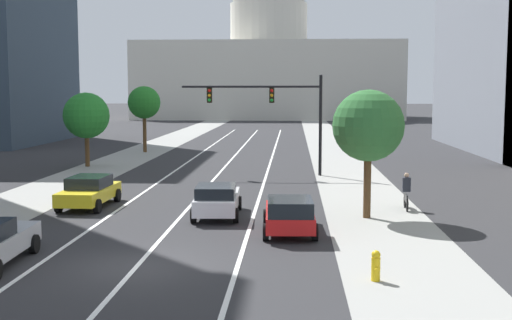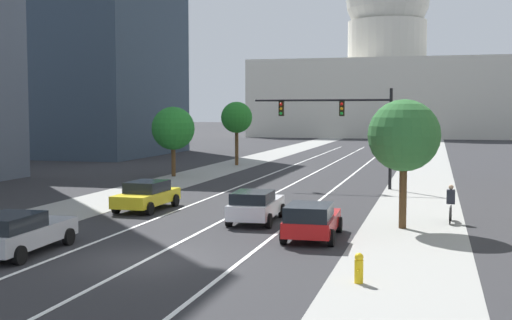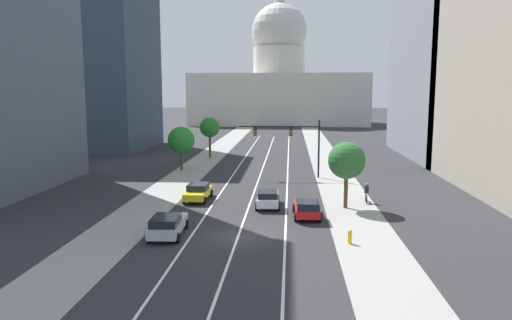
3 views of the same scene
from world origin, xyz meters
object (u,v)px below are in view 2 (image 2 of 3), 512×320
car_red (312,220)px  traffic_signal_mast (345,118)px  capitol_building (386,77)px  car_silver (18,232)px  cyclist (451,204)px  car_white (256,205)px  street_tree_near_right (404,136)px  street_tree_near_left (173,129)px  fire_hydrant (359,268)px  car_yellow (147,195)px  street_tree_mid_left (237,118)px

car_red → traffic_signal_mast: 17.77m
traffic_signal_mast → capitol_building: bearing=92.4°
car_silver → traffic_signal_mast: bearing=-22.8°
car_silver → cyclist: bearing=-56.5°
car_white → traffic_signal_mast: size_ratio=0.49×
traffic_signal_mast → street_tree_near_right: size_ratio=1.63×
cyclist → street_tree_near_left: street_tree_near_left is taller
traffic_signal_mast → fire_hydrant: (3.58, -23.46, -4.06)m
car_yellow → fire_hydrant: size_ratio=4.98×
car_silver → street_tree_near_right: street_tree_near_right is taller
cyclist → street_tree_mid_left: size_ratio=0.30×
car_red → street_tree_near_left: bearing=32.1°
capitol_building → street_tree_mid_left: capitol_building is taller
traffic_signal_mast → street_tree_near_left: bearing=163.3°
traffic_signal_mast → street_tree_mid_left: (-11.89, 15.16, -0.18)m
cyclist → street_tree_mid_left: street_tree_mid_left is taller
car_red → street_tree_mid_left: bearing=19.6°
car_yellow → street_tree_near_left: (-5.16, 16.06, 2.89)m
capitol_building → car_silver: size_ratio=10.21×
capitol_building → street_tree_near_left: capitol_building is taller
capitol_building → car_white: size_ratio=11.15×
car_red → street_tree_near_right: bearing=-46.6°
car_silver → cyclist: 18.25m
car_white → street_tree_near_left: 21.69m
car_yellow → street_tree_mid_left: 27.60m
cyclist → street_tree_near_right: 4.21m
capitol_building → car_white: (1.58, -101.06, -10.53)m
car_white → capitol_building: bearing=-1.3°
car_yellow → street_tree_near_right: size_ratio=0.82×
traffic_signal_mast → cyclist: (6.37, -11.94, -3.67)m
car_white → fire_hydrant: bearing=-150.9°
car_yellow → car_red: 10.85m
car_red → street_tree_near_right: (3.31, 3.38, 3.19)m
cyclist → street_tree_near_right: (-2.01, -2.01, 3.10)m
street_tree_mid_left → street_tree_near_right: bearing=-60.8°
car_silver → street_tree_near_left: size_ratio=0.91×
car_white → street_tree_near_left: street_tree_near_left is taller
capitol_building → cyclist: (10.05, -98.89, -10.45)m
traffic_signal_mast → fire_hydrant: traffic_signal_mast is taller
car_yellow → traffic_signal_mast: size_ratio=0.50×
car_red → traffic_signal_mast: size_ratio=0.48×
capitol_building → car_yellow: 99.60m
car_red → cyclist: 7.58m
cyclist → street_tree_mid_left: bearing=37.7°
car_red → fire_hydrant: (2.52, -6.13, -0.30)m
car_white → car_silver: car_silver is taller
traffic_signal_mast → street_tree_mid_left: traffic_signal_mast is taller
street_tree_near_right → car_red: bearing=-134.4°
capitol_building → traffic_signal_mast: 87.28m
car_yellow → cyclist: cyclist is taller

